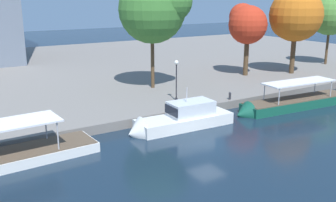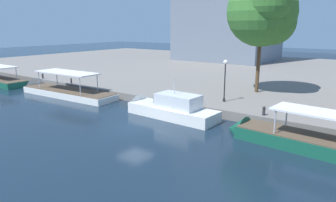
{
  "view_description": "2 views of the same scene",
  "coord_description": "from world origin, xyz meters",
  "px_view_note": "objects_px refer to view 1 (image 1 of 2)",
  "views": [
    {
      "loc": [
        -17.7,
        -22.67,
        11.2
      ],
      "look_at": [
        -0.77,
        4.63,
        2.51
      ],
      "focal_mm": 41.73,
      "sensor_mm": 36.0,
      "label": 1
    },
    {
      "loc": [
        16.69,
        -18.05,
        8.13
      ],
      "look_at": [
        1.89,
        2.07,
        2.14
      ],
      "focal_mm": 33.21,
      "sensor_mm": 36.0,
      "label": 2
    }
  ],
  "objects_px": {
    "tree_3": "(332,15)",
    "tree_1": "(156,11)",
    "mooring_bollard_1": "(230,95)",
    "lamp_post": "(176,74)",
    "tour_boat_3": "(290,105)",
    "motor_yacht_2": "(179,122)",
    "tree_0": "(295,16)",
    "tree_2": "(247,23)"
  },
  "relations": [
    {
      "from": "tree_0",
      "to": "tree_2",
      "type": "relative_size",
      "value": 1.21
    },
    {
      "from": "tour_boat_3",
      "to": "tree_1",
      "type": "bearing_deg",
      "value": -50.53
    },
    {
      "from": "motor_yacht_2",
      "to": "tour_boat_3",
      "type": "distance_m",
      "value": 13.19
    },
    {
      "from": "mooring_bollard_1",
      "to": "tree_1",
      "type": "height_order",
      "value": "tree_1"
    },
    {
      "from": "lamp_post",
      "to": "tree_3",
      "type": "bearing_deg",
      "value": 10.64
    },
    {
      "from": "tour_boat_3",
      "to": "lamp_post",
      "type": "bearing_deg",
      "value": -27.1
    },
    {
      "from": "tree_1",
      "to": "tree_3",
      "type": "xyz_separation_m",
      "value": [
        30.57,
        -0.25,
        -1.17
      ]
    },
    {
      "from": "tree_1",
      "to": "tree_2",
      "type": "height_order",
      "value": "tree_1"
    },
    {
      "from": "motor_yacht_2",
      "to": "mooring_bollard_1",
      "type": "distance_m",
      "value": 8.59
    },
    {
      "from": "lamp_post",
      "to": "motor_yacht_2",
      "type": "bearing_deg",
      "value": -121.04
    },
    {
      "from": "motor_yacht_2",
      "to": "tree_3",
      "type": "distance_m",
      "value": 37.66
    },
    {
      "from": "motor_yacht_2",
      "to": "tree_0",
      "type": "height_order",
      "value": "tree_0"
    },
    {
      "from": "tree_0",
      "to": "tree_2",
      "type": "height_order",
      "value": "tree_0"
    },
    {
      "from": "tree_1",
      "to": "tree_2",
      "type": "relative_size",
      "value": 1.34
    },
    {
      "from": "tree_1",
      "to": "tree_2",
      "type": "xyz_separation_m",
      "value": [
        13.75,
        0.17,
        -1.84
      ]
    },
    {
      "from": "motor_yacht_2",
      "to": "lamp_post",
      "type": "distance_m",
      "value": 6.83
    },
    {
      "from": "tree_3",
      "to": "tour_boat_3",
      "type": "bearing_deg",
      "value": -151.0
    },
    {
      "from": "tour_boat_3",
      "to": "tree_3",
      "type": "bearing_deg",
      "value": -146.48
    },
    {
      "from": "motor_yacht_2",
      "to": "tree_1",
      "type": "bearing_deg",
      "value": -109.36
    },
    {
      "from": "tree_2",
      "to": "tree_3",
      "type": "bearing_deg",
      "value": -1.45
    },
    {
      "from": "tour_boat_3",
      "to": "lamp_post",
      "type": "xyz_separation_m",
      "value": [
        -9.99,
        6.15,
        3.23
      ]
    },
    {
      "from": "tree_2",
      "to": "mooring_bollard_1",
      "type": "bearing_deg",
      "value": -138.53
    },
    {
      "from": "tree_0",
      "to": "tree_1",
      "type": "distance_m",
      "value": 20.5
    },
    {
      "from": "lamp_post",
      "to": "tree_3",
      "type": "xyz_separation_m",
      "value": [
        31.89,
        5.99,
        4.87
      ]
    },
    {
      "from": "tree_0",
      "to": "motor_yacht_2",
      "type": "bearing_deg",
      "value": -159.12
    },
    {
      "from": "tree_1",
      "to": "tree_3",
      "type": "height_order",
      "value": "tree_1"
    },
    {
      "from": "lamp_post",
      "to": "tree_1",
      "type": "relative_size",
      "value": 0.33
    },
    {
      "from": "tour_boat_3",
      "to": "tree_0",
      "type": "xyz_separation_m",
      "value": [
        11.71,
        10.37,
        8.22
      ]
    },
    {
      "from": "motor_yacht_2",
      "to": "tree_2",
      "type": "bearing_deg",
      "value": -145.41
    },
    {
      "from": "lamp_post",
      "to": "tree_3",
      "type": "relative_size",
      "value": 0.39
    },
    {
      "from": "motor_yacht_2",
      "to": "tree_1",
      "type": "height_order",
      "value": "tree_1"
    },
    {
      "from": "lamp_post",
      "to": "tree_0",
      "type": "distance_m",
      "value": 22.66
    },
    {
      "from": "tree_3",
      "to": "tree_1",
      "type": "bearing_deg",
      "value": 179.52
    },
    {
      "from": "tree_1",
      "to": "tree_2",
      "type": "bearing_deg",
      "value": 0.71
    },
    {
      "from": "tour_boat_3",
      "to": "tree_0",
      "type": "bearing_deg",
      "value": -133.95
    },
    {
      "from": "tree_1",
      "to": "tree_3",
      "type": "bearing_deg",
      "value": -0.48
    },
    {
      "from": "tree_2",
      "to": "tree_3",
      "type": "height_order",
      "value": "tree_3"
    },
    {
      "from": "motor_yacht_2",
      "to": "tree_3",
      "type": "bearing_deg",
      "value": -160.23
    },
    {
      "from": "mooring_bollard_1",
      "to": "tree_3",
      "type": "xyz_separation_m",
      "value": [
        26.95,
        8.53,
        7.17
      ]
    },
    {
      "from": "lamp_post",
      "to": "tour_boat_3",
      "type": "bearing_deg",
      "value": -31.62
    },
    {
      "from": "mooring_bollard_1",
      "to": "tree_3",
      "type": "bearing_deg",
      "value": 17.56
    },
    {
      "from": "tour_boat_3",
      "to": "tree_1",
      "type": "height_order",
      "value": "tree_1"
    }
  ]
}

